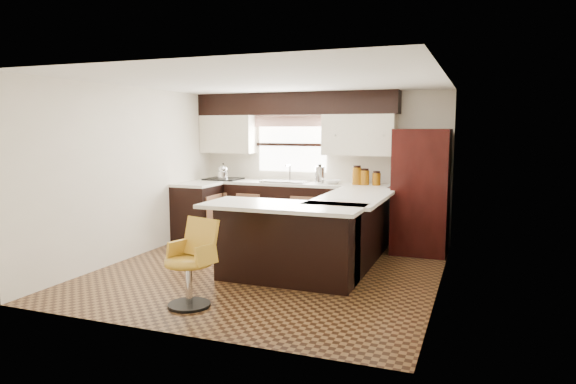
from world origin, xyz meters
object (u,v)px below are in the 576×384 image
at_px(refrigerator, 421,191).
at_px(peninsula_return, 287,244).
at_px(peninsula_long, 350,232).
at_px(bar_chair, 188,264).

bearing_deg(refrigerator, peninsula_return, -122.66).
relative_size(peninsula_long, bar_chair, 2.17).
xyz_separation_m(refrigerator, bar_chair, (-1.94, -3.23, -0.46)).
bearing_deg(bar_chair, peninsula_return, 77.55).
distance_m(peninsula_long, refrigerator, 1.41).
distance_m(peninsula_return, refrigerator, 2.48).
height_order(peninsula_long, refrigerator, refrigerator).
distance_m(peninsula_long, bar_chair, 2.44).
bearing_deg(peninsula_long, bar_chair, -118.11).
bearing_deg(bar_chair, refrigerator, 74.51).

